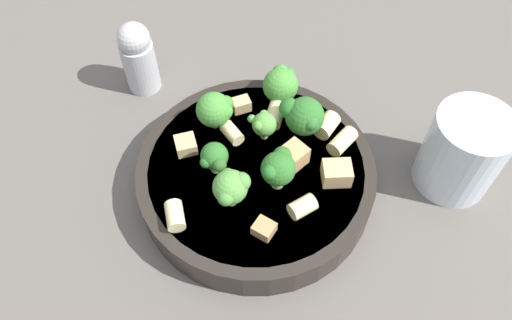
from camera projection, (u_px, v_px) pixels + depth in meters
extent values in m
plane|color=#5B5651|center=(256.00, 187.00, 0.50)|extent=(2.00, 2.00, 0.00)
cylinder|color=#28231E|center=(256.00, 177.00, 0.48)|extent=(0.23, 0.23, 0.04)
cylinder|color=white|center=(256.00, 168.00, 0.47)|extent=(0.20, 0.20, 0.01)
torus|color=#28231E|center=(256.00, 167.00, 0.47)|extent=(0.22, 0.22, 0.00)
cylinder|color=#84AD60|center=(215.00, 122.00, 0.49)|extent=(0.01, 0.01, 0.01)
sphere|color=#478E38|center=(214.00, 110.00, 0.48)|extent=(0.03, 0.03, 0.03)
sphere|color=#469531|center=(224.00, 111.00, 0.47)|extent=(0.02, 0.02, 0.02)
sphere|color=#417E30|center=(226.00, 104.00, 0.48)|extent=(0.02, 0.02, 0.02)
cylinder|color=#84AD60|center=(216.00, 169.00, 0.46)|extent=(0.01, 0.01, 0.01)
sphere|color=#2D6B28|center=(215.00, 160.00, 0.44)|extent=(0.03, 0.03, 0.03)
sphere|color=#296427|center=(206.00, 162.00, 0.44)|extent=(0.01, 0.01, 0.01)
sphere|color=#2D5C24|center=(219.00, 165.00, 0.44)|extent=(0.01, 0.01, 0.01)
sphere|color=#2F6427|center=(218.00, 164.00, 0.44)|extent=(0.01, 0.01, 0.01)
cylinder|color=#9EC175|center=(303.00, 128.00, 0.49)|extent=(0.01, 0.01, 0.01)
sphere|color=#2D6B28|center=(305.00, 116.00, 0.47)|extent=(0.04, 0.04, 0.04)
sphere|color=#2B682A|center=(311.00, 123.00, 0.46)|extent=(0.01, 0.01, 0.01)
sphere|color=#2A6725|center=(289.00, 109.00, 0.47)|extent=(0.02, 0.02, 0.02)
sphere|color=#2F6225|center=(289.00, 111.00, 0.47)|extent=(0.01, 0.01, 0.01)
cylinder|color=#93B766|center=(280.00, 96.00, 0.51)|extent=(0.01, 0.01, 0.01)
sphere|color=#478E38|center=(280.00, 86.00, 0.50)|extent=(0.04, 0.04, 0.04)
sphere|color=#478A3A|center=(281.00, 73.00, 0.50)|extent=(0.02, 0.02, 0.02)
sphere|color=#3D7D31|center=(289.00, 74.00, 0.50)|extent=(0.01, 0.01, 0.01)
cylinder|color=#84AD60|center=(264.00, 133.00, 0.48)|extent=(0.01, 0.01, 0.01)
sphere|color=#569942|center=(264.00, 124.00, 0.47)|extent=(0.02, 0.02, 0.02)
sphere|color=#519E44|center=(264.00, 114.00, 0.47)|extent=(0.01, 0.01, 0.01)
sphere|color=#4B8A3E|center=(256.00, 119.00, 0.47)|extent=(0.01, 0.01, 0.01)
sphere|color=#55963F|center=(258.00, 126.00, 0.46)|extent=(0.01, 0.01, 0.01)
cylinder|color=#9EC175|center=(231.00, 197.00, 0.44)|extent=(0.01, 0.01, 0.01)
sphere|color=#569942|center=(230.00, 187.00, 0.43)|extent=(0.03, 0.03, 0.03)
sphere|color=#4B893D|center=(226.00, 198.00, 0.42)|extent=(0.01, 0.01, 0.01)
sphere|color=#529539|center=(228.00, 174.00, 0.43)|extent=(0.01, 0.01, 0.01)
sphere|color=#518942|center=(241.00, 182.00, 0.42)|extent=(0.02, 0.02, 0.02)
cylinder|color=#9EC175|center=(278.00, 180.00, 0.45)|extent=(0.01, 0.01, 0.01)
sphere|color=#2D6B28|center=(278.00, 169.00, 0.43)|extent=(0.03, 0.03, 0.03)
sphere|color=#276A27|center=(270.00, 172.00, 0.42)|extent=(0.01, 0.01, 0.01)
sphere|color=#2D6622|center=(282.00, 156.00, 0.44)|extent=(0.02, 0.02, 0.02)
sphere|color=#2D6D23|center=(287.00, 165.00, 0.44)|extent=(0.01, 0.01, 0.01)
cylinder|color=beige|center=(175.00, 216.00, 0.43)|extent=(0.03, 0.02, 0.02)
cylinder|color=beige|center=(327.00, 125.00, 0.48)|extent=(0.03, 0.03, 0.02)
cylinder|color=beige|center=(302.00, 207.00, 0.43)|extent=(0.02, 0.03, 0.02)
cylinder|color=beige|center=(232.00, 133.00, 0.48)|extent=(0.03, 0.02, 0.01)
cylinder|color=beige|center=(275.00, 114.00, 0.49)|extent=(0.03, 0.03, 0.02)
cylinder|color=beige|center=(342.00, 141.00, 0.47)|extent=(0.03, 0.03, 0.02)
cube|color=tan|center=(337.00, 173.00, 0.45)|extent=(0.02, 0.03, 0.02)
cube|color=tan|center=(186.00, 145.00, 0.47)|extent=(0.02, 0.02, 0.01)
cube|color=tan|center=(262.00, 229.00, 0.42)|extent=(0.02, 0.02, 0.01)
cube|color=tan|center=(291.00, 153.00, 0.46)|extent=(0.03, 0.03, 0.02)
cube|color=tan|center=(241.00, 105.00, 0.50)|extent=(0.02, 0.02, 0.01)
cylinder|color=silver|center=(463.00, 152.00, 0.47)|extent=(0.07, 0.07, 0.09)
cylinder|color=silver|center=(457.00, 162.00, 0.48)|extent=(0.06, 0.06, 0.05)
cylinder|color=#B2B2B7|center=(141.00, 66.00, 0.55)|extent=(0.04, 0.04, 0.06)
sphere|color=#B7B7BC|center=(134.00, 38.00, 0.52)|extent=(0.04, 0.04, 0.04)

